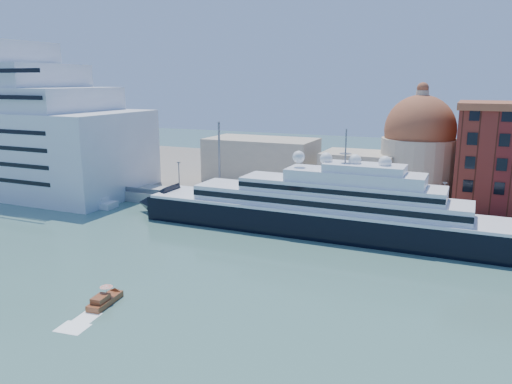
% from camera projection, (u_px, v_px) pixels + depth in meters
% --- Properties ---
extents(ground, '(400.00, 400.00, 0.00)m').
position_uv_depth(ground, '(234.00, 266.00, 82.14)').
color(ground, '#3A655D').
rests_on(ground, ground).
extents(quay, '(180.00, 10.00, 2.50)m').
position_uv_depth(quay, '(301.00, 210.00, 112.21)').
color(quay, gray).
rests_on(quay, ground).
extents(land, '(260.00, 72.00, 2.00)m').
position_uv_depth(land, '(345.00, 179.00, 148.85)').
color(land, slate).
rests_on(land, ground).
extents(quay_fence, '(180.00, 0.10, 1.20)m').
position_uv_depth(quay_fence, '(294.00, 207.00, 107.79)').
color(quay_fence, slate).
rests_on(quay_fence, quay).
extents(superyacht, '(81.97, 11.36, 24.50)m').
position_uv_depth(superyacht, '(305.00, 211.00, 99.95)').
color(superyacht, black).
rests_on(superyacht, ground).
extents(service_barge, '(12.72, 5.04, 2.80)m').
position_uv_depth(service_barge, '(93.00, 203.00, 120.25)').
color(service_barge, white).
rests_on(service_barge, ground).
extents(water_taxi, '(2.72, 6.23, 2.87)m').
position_uv_depth(water_taxi, '(104.00, 300.00, 67.70)').
color(water_taxi, maroon).
rests_on(water_taxi, ground).
extents(church, '(66.00, 18.00, 25.50)m').
position_uv_depth(church, '(355.00, 155.00, 128.74)').
color(church, beige).
rests_on(church, land).
extents(lamp_posts, '(120.80, 2.40, 18.00)m').
position_uv_depth(lamp_posts, '(246.00, 170.00, 113.78)').
color(lamp_posts, slate).
rests_on(lamp_posts, quay).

